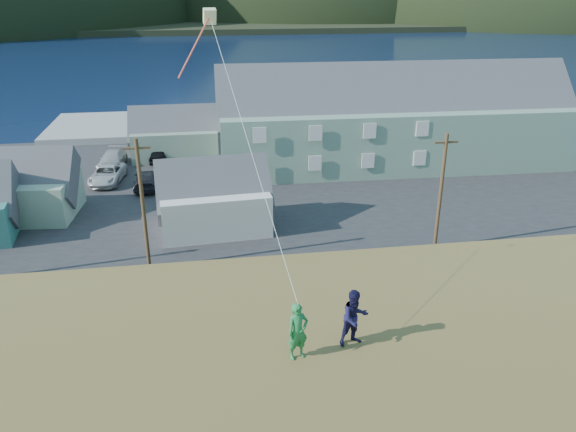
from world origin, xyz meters
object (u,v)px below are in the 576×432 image
object	(u,v)px
kite_flyer_navy	(355,318)
lodge	(394,119)
wharf	(157,125)
shed_white	(214,198)
shed_palegreen_near	(16,187)
shed_palegreen_far	(178,134)
kite_flyer_green	(298,331)

from	to	relation	value
kite_flyer_navy	lodge	bearing A→B (deg)	54.97
wharf	shed_white	xyz separation A→B (m)	(6.23, -32.56, 2.11)
shed_palegreen_near	shed_white	world-z (taller)	shed_palegreen_near
shed_palegreen_near	shed_white	distance (m)	16.01
shed_palegreen_near	kite_flyer_navy	size ratio (longest dim) A/B	5.29
shed_palegreen_near	shed_palegreen_far	distance (m)	19.13
kite_flyer_navy	kite_flyer_green	bearing A→B (deg)	178.24
lodge	shed_palegreen_far	bearing A→B (deg)	165.77
lodge	wharf	bearing A→B (deg)	143.80
shed_palegreen_near	shed_white	size ratio (longest dim) A/B	1.11
shed_palegreen_near	kite_flyer_navy	distance (m)	36.14
lodge	kite_flyer_navy	world-z (taller)	lodge
lodge	kite_flyer_navy	size ratio (longest dim) A/B	19.31
lodge	shed_white	distance (m)	22.97
lodge	kite_flyer_navy	distance (m)	41.89
kite_flyer_navy	shed_palegreen_near	bearing A→B (deg)	107.64
kite_flyer_navy	shed_palegreen_far	bearing A→B (deg)	84.20
kite_flyer_green	kite_flyer_navy	bearing A→B (deg)	-6.42
wharf	kite_flyer_green	xyz separation A→B (m)	(8.05, -58.44, 7.64)
shed_white	lodge	bearing A→B (deg)	32.28
shed_palegreen_far	wharf	bearing A→B (deg)	103.47
wharf	shed_white	world-z (taller)	shed_white
shed_palegreen_near	shed_white	xyz separation A→B (m)	(15.26, -4.82, 0.02)
shed_palegreen_near	kite_flyer_green	bearing A→B (deg)	-56.23
lodge	kite_flyer_navy	xyz separation A→B (m)	(-14.78, -39.05, 3.38)
lodge	kite_flyer_green	xyz separation A→B (m)	(-16.58, -39.45, 3.35)
shed_palegreen_near	kite_flyer_green	xyz separation A→B (m)	(17.08, -30.70, 5.56)
wharf	shed_palegreen_far	bearing A→B (deg)	-76.49
shed_palegreen_far	kite_flyer_navy	size ratio (longest dim) A/B	5.42
wharf	kite_flyer_navy	world-z (taller)	kite_flyer_navy
shed_white	kite_flyer_navy	world-z (taller)	kite_flyer_navy
lodge	shed_palegreen_near	bearing A→B (deg)	-164.00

